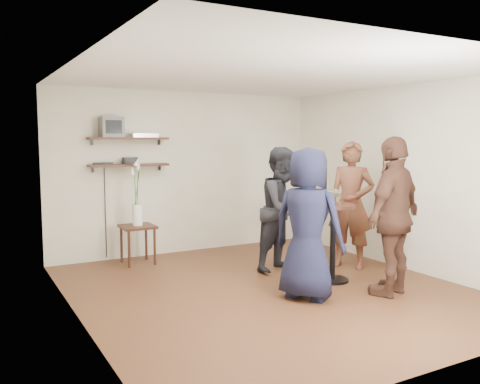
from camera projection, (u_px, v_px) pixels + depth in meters
name	position (u px, v px, depth m)	size (l,w,h in m)	color
room	(269.00, 184.00, 6.10)	(4.58, 5.08, 2.68)	#442416
shelf_upper	(128.00, 138.00, 7.62)	(1.20, 0.25, 0.04)	black
shelf_lower	(129.00, 165.00, 7.66)	(1.20, 0.25, 0.04)	black
crt_monitor	(111.00, 127.00, 7.48)	(0.32, 0.30, 0.30)	#59595B
dvd_deck	(144.00, 135.00, 7.73)	(0.40, 0.24, 0.06)	silver
radio	(130.00, 161.00, 7.67)	(0.22, 0.10, 0.10)	black
power_strip	(103.00, 163.00, 7.52)	(0.30, 0.05, 0.03)	black
side_table	(138.00, 232.00, 7.48)	(0.48, 0.48, 0.58)	black
vase_lilies	(137.00, 204.00, 7.43)	(0.20, 0.20, 1.00)	white
drinks_table	(333.00, 232.00, 6.55)	(0.55, 0.55, 1.01)	black
wine_glass_fl	(331.00, 194.00, 6.44)	(0.07, 0.07, 0.20)	silver
wine_glass_fr	(339.00, 194.00, 6.50)	(0.06, 0.06, 0.19)	silver
wine_glass_bl	(329.00, 193.00, 6.53)	(0.07, 0.07, 0.20)	silver
wine_glass_br	(335.00, 194.00, 6.53)	(0.06, 0.06, 0.19)	silver
person_plaid	(351.00, 205.00, 7.25)	(0.66, 0.43, 1.81)	maroon
person_dark	(283.00, 209.00, 7.09)	(0.84, 0.66, 1.73)	black
person_navy	(308.00, 224.00, 5.82)	(0.86, 0.56, 1.75)	black
person_brown	(394.00, 216.00, 5.96)	(1.10, 0.46, 1.88)	#45281D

